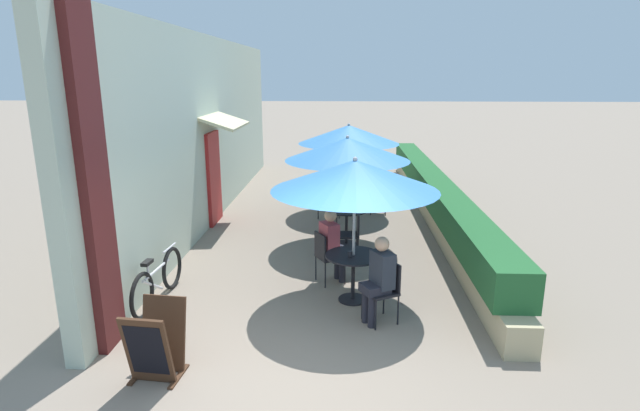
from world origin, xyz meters
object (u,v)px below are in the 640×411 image
cafe_chair_near_left (326,253)px  cafe_chair_near_right (385,286)px  patio_umbrella_near (355,175)px  cafe_chair_mid_right (352,232)px  patio_umbrella_mid (347,149)px  patio_table_far (348,191)px  coffee_cup_far (352,182)px  menu_board (156,342)px  seated_patron_near_right (379,276)px  bicycle_leaning (158,280)px  patio_table_mid (346,218)px  cafe_chair_far_left (334,186)px  patio_table_near (353,266)px  seated_patron_near_left (332,243)px  cafe_chair_far_back (379,193)px  patio_umbrella_far (349,134)px  cafe_chair_mid_left (342,210)px  cafe_chair_far_right (331,198)px

cafe_chair_near_left → cafe_chair_near_right: 1.54m
patio_umbrella_near → cafe_chair_mid_right: (0.01, 1.83, -1.43)m
patio_umbrella_mid → patio_table_far: bearing=88.8°
coffee_cup_far → menu_board: bearing=-108.2°
seated_patron_near_right → bicycle_leaning: seated_patron_near_right is taller
patio_table_far → patio_umbrella_near: bearing=-89.6°
patio_table_mid → cafe_chair_far_left: bearing=95.9°
menu_board → cafe_chair_mid_right: bearing=65.6°
cafe_chair_far_left → coffee_cup_far: cafe_chair_far_left is taller
patio_table_near → patio_umbrella_mid: 2.95m
patio_table_near → seated_patron_near_left: 0.78m
patio_table_near → menu_board: 3.08m
patio_umbrella_near → seated_patron_near_right: bearing=-64.3°
coffee_cup_far → cafe_chair_far_back: bearing=3.7°
seated_patron_near_left → seated_patron_near_right: bearing=-2.6°
cafe_chair_mid_right → patio_umbrella_near: bearing=177.7°
seated_patron_near_right → patio_umbrella_far: bearing=-24.6°
patio_umbrella_mid → cafe_chair_mid_right: (0.10, -0.76, -1.43)m
seated_patron_near_left → patio_table_near: bearing=-2.6°
seated_patron_near_left → patio_table_mid: size_ratio=1.46×
patio_umbrella_mid → cafe_chair_mid_left: (-0.10, 0.76, -1.43)m
cafe_chair_near_left → coffee_cup_far: bearing=145.2°
patio_table_near → cafe_chair_near_right: cafe_chair_near_right is taller
seated_patron_near_left → cafe_chair_mid_left: (0.14, 2.67, -0.17)m
patio_table_mid → bicycle_leaning: 4.00m
cafe_chair_mid_right → patio_table_far: cafe_chair_mid_right is taller
bicycle_leaning → patio_umbrella_near: bearing=8.0°
patio_table_far → menu_board: size_ratio=0.98×
seated_patron_near_right → patio_table_far: (-0.37, 5.73, -0.13)m
cafe_chair_far_right → cafe_chair_near_right: bearing=-133.3°
patio_umbrella_near → cafe_chair_far_right: bearing=95.7°
patio_umbrella_mid → cafe_chair_far_right: 2.32m
seated_patron_near_right → cafe_chair_far_left: bearing=-21.7°
cafe_chair_near_left → cafe_chair_far_back: 4.54m
patio_table_mid → cafe_chair_mid_left: size_ratio=0.98×
cafe_chair_far_left → bicycle_leaning: 6.44m
seated_patron_near_left → patio_umbrella_mid: (0.25, 1.90, 1.26)m
patio_table_far → bicycle_leaning: 6.00m
patio_umbrella_near → patio_table_mid: patio_umbrella_near is taller
coffee_cup_far → bicycle_leaning: bearing=-120.1°
seated_patron_near_left → coffee_cup_far: 4.31m
seated_patron_near_left → patio_umbrella_mid: patio_umbrella_mid is taller
patio_umbrella_near → cafe_chair_near_left: 1.63m
patio_table_mid → coffee_cup_far: (0.15, 2.38, 0.22)m
coffee_cup_far → menu_board: (-2.32, -7.07, -0.35)m
patio_table_near → cafe_chair_near_right: (0.43, -0.64, -0.04)m
cafe_chair_mid_right → patio_umbrella_far: 3.51m
seated_patron_near_right → patio_umbrella_mid: patio_umbrella_mid is taller
patio_table_near → coffee_cup_far: coffee_cup_far is taller
cafe_chair_mid_right → coffee_cup_far: bearing=-2.8°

